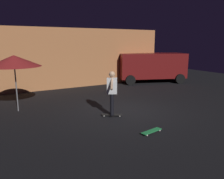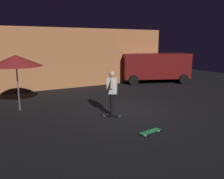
% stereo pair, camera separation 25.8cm
% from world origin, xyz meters
% --- Properties ---
extents(ground_plane, '(28.00, 28.00, 0.00)m').
position_xyz_m(ground_plane, '(0.00, 0.00, 0.00)').
color(ground_plane, black).
extents(low_building, '(12.15, 4.45, 3.65)m').
position_xyz_m(low_building, '(0.19, 7.98, 1.82)').
color(low_building, '#C67A47').
rests_on(low_building, ground_plane).
extents(parked_van, '(4.97, 3.49, 2.03)m').
position_xyz_m(parked_van, '(5.49, 5.07, 1.16)').
color(parked_van, maroon).
rests_on(parked_van, ground_plane).
extents(patio_umbrella, '(2.10, 2.10, 2.30)m').
position_xyz_m(patio_umbrella, '(-3.80, 2.14, 2.07)').
color(patio_umbrella, slate).
rests_on(patio_umbrella, ground_plane).
extents(skateboard_ridden, '(0.77, 0.58, 0.07)m').
position_xyz_m(skateboard_ridden, '(-0.73, -0.32, 0.06)').
color(skateboard_ridden, black).
rests_on(skateboard_ridden, ground_plane).
extents(skateboard_spare, '(0.80, 0.34, 0.07)m').
position_xyz_m(skateboard_spare, '(-0.45, -2.38, 0.06)').
color(skateboard_spare, green).
rests_on(skateboard_spare, ground_plane).
extents(skater, '(0.59, 0.88, 1.67)m').
position_xyz_m(skater, '(-0.73, -0.32, 1.04)').
color(skater, black).
rests_on(skater, skateboard_ridden).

